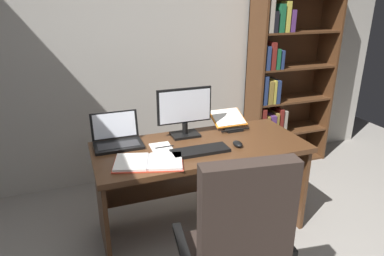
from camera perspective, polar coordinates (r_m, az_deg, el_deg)
name	(u,v)px	position (r m, az deg, el deg)	size (l,w,h in m)	color
wall_back	(174,42)	(3.52, -2.91, 14.01)	(4.85, 0.12, 2.74)	#B2ADA3
desk	(197,165)	(2.77, 0.85, -6.09)	(1.60, 0.70, 0.74)	#4C2D19
bookshelf	(282,72)	(3.84, 14.62, 8.90)	(0.92, 0.34, 2.18)	#4C2D19
monitor	(185,113)	(2.73, -1.21, 2.53)	(0.44, 0.16, 0.39)	black
laptop	(117,139)	(2.66, -12.22, -1.71)	(0.36, 0.27, 0.23)	black
keyboard	(200,151)	(2.50, 1.36, -3.75)	(0.42, 0.15, 0.02)	black
computer_mouse	(238,144)	(2.61, 7.52, -2.61)	(0.06, 0.10, 0.04)	black
reading_stand_with_book	(229,120)	(2.98, 6.05, 1.37)	(0.28, 0.28, 0.12)	black
open_binder	(149,162)	(2.35, -7.16, -5.58)	(0.52, 0.38, 0.02)	#DB422D
notepad	(162,148)	(2.56, -5.00, -3.35)	(0.15, 0.21, 0.01)	white
pen	(164,147)	(2.56, -4.57, -3.11)	(0.01, 0.01, 0.14)	black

